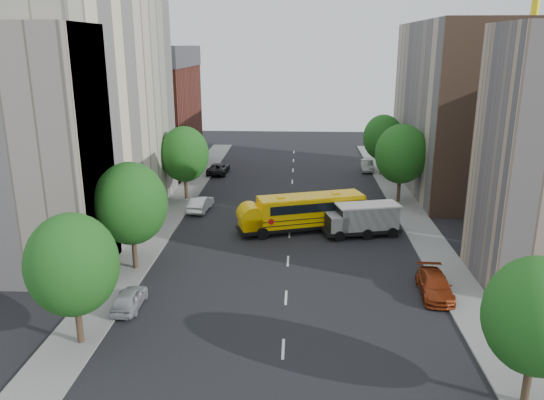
# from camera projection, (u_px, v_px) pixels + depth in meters

# --- Properties ---
(ground) EXTENTS (120.00, 120.00, 0.00)m
(ground) POSITION_uv_depth(u_px,v_px,m) (288.00, 251.00, 41.72)
(ground) COLOR black
(ground) RESTS_ON ground
(sidewalk_left) EXTENTS (3.00, 80.00, 0.12)m
(sidewalk_left) POSITION_uv_depth(u_px,v_px,m) (160.00, 227.00, 47.05)
(sidewalk_left) COLOR slate
(sidewalk_left) RESTS_ON ground
(sidewalk_right) EXTENTS (3.00, 80.00, 0.12)m
(sidewalk_right) POSITION_uv_depth(u_px,v_px,m) (422.00, 231.00, 45.94)
(sidewalk_right) COLOR slate
(sidewalk_right) RESTS_ON ground
(lane_markings) EXTENTS (0.15, 64.00, 0.01)m
(lane_markings) POSITION_uv_depth(u_px,v_px,m) (291.00, 212.00, 51.30)
(lane_markings) COLOR silver
(lane_markings) RESTS_ON ground
(building_left_cream) EXTENTS (10.00, 26.00, 20.00)m
(building_left_cream) POSITION_uv_depth(u_px,v_px,m) (82.00, 113.00, 45.52)
(building_left_cream) COLOR beige
(building_left_cream) RESTS_ON ground
(building_left_redbrick) EXTENTS (10.00, 15.00, 13.00)m
(building_left_redbrick) POSITION_uv_depth(u_px,v_px,m) (153.00, 119.00, 67.59)
(building_left_redbrick) COLOR maroon
(building_left_redbrick) RESTS_ON ground
(building_left_near) EXTENTS (10.00, 7.00, 17.00)m
(building_left_near) POSITION_uv_depth(u_px,v_px,m) (23.00, 154.00, 35.88)
(building_left_near) COLOR tan
(building_left_near) RESTS_ON ground
(building_right_far) EXTENTS (10.00, 22.00, 18.00)m
(building_right_far) POSITION_uv_depth(u_px,v_px,m) (459.00, 108.00, 57.48)
(building_right_far) COLOR tan
(building_right_far) RESTS_ON ground
(building_right_sidewall) EXTENTS (10.10, 0.30, 18.00)m
(building_right_sidewall) POSITION_uv_depth(u_px,v_px,m) (494.00, 122.00, 46.94)
(building_right_sidewall) COLOR brown
(building_right_sidewall) RESTS_ON ground
(street_tree_0) EXTENTS (4.80, 4.80, 7.41)m
(street_tree_0) POSITION_uv_depth(u_px,v_px,m) (72.00, 265.00, 27.53)
(street_tree_0) COLOR #38281C
(street_tree_0) RESTS_ON ground
(street_tree_1) EXTENTS (5.12, 5.12, 7.90)m
(street_tree_1) POSITION_uv_depth(u_px,v_px,m) (131.00, 204.00, 37.02)
(street_tree_1) COLOR #38281C
(street_tree_1) RESTS_ON ground
(street_tree_2) EXTENTS (4.99, 4.99, 7.71)m
(street_tree_2) POSITION_uv_depth(u_px,v_px,m) (185.00, 154.00, 54.31)
(street_tree_2) COLOR #38281C
(street_tree_2) RESTS_ON ground
(street_tree_3) EXTENTS (4.61, 4.61, 7.11)m
(street_tree_3) POSITION_uv_depth(u_px,v_px,m) (537.00, 316.00, 22.69)
(street_tree_3) COLOR #38281C
(street_tree_3) RESTS_ON ground
(street_tree_4) EXTENTS (5.25, 5.25, 8.10)m
(street_tree_4) POSITION_uv_depth(u_px,v_px,m) (401.00, 154.00, 53.17)
(street_tree_4) COLOR #38281C
(street_tree_4) RESTS_ON ground
(street_tree_5) EXTENTS (4.86, 4.86, 7.51)m
(street_tree_5) POSITION_uv_depth(u_px,v_px,m) (383.00, 138.00, 64.78)
(street_tree_5) COLOR #38281C
(street_tree_5) RESTS_ON ground
(school_bus) EXTENTS (11.63, 5.98, 3.22)m
(school_bus) POSITION_uv_depth(u_px,v_px,m) (302.00, 211.00, 45.83)
(school_bus) COLOR black
(school_bus) RESTS_ON ground
(safari_truck) EXTENTS (6.82, 3.72, 2.77)m
(safari_truck) POSITION_uv_depth(u_px,v_px,m) (362.00, 219.00, 44.72)
(safari_truck) COLOR black
(safari_truck) RESTS_ON ground
(parked_car_0) EXTENTS (1.53, 3.79, 1.29)m
(parked_car_0) POSITION_uv_depth(u_px,v_px,m) (129.00, 298.00, 32.56)
(parked_car_0) COLOR #ACADB3
(parked_car_0) RESTS_ON ground
(parked_car_1) EXTENTS (1.96, 4.52, 1.45)m
(parked_car_1) POSITION_uv_depth(u_px,v_px,m) (201.00, 204.00, 51.67)
(parked_car_1) COLOR white
(parked_car_1) RESTS_ON ground
(parked_car_2) EXTENTS (2.51, 5.05, 1.37)m
(parked_car_2) POSITION_uv_depth(u_px,v_px,m) (218.00, 168.00, 66.58)
(parked_car_2) COLOR black
(parked_car_2) RESTS_ON ground
(parked_car_3) EXTENTS (2.17, 4.85, 1.38)m
(parked_car_3) POSITION_uv_depth(u_px,v_px,m) (435.00, 285.00, 34.23)
(parked_car_3) COLOR maroon
(parked_car_3) RESTS_ON ground
(parked_car_5) EXTENTS (1.68, 4.28, 1.39)m
(parked_car_5) POSITION_uv_depth(u_px,v_px,m) (367.00, 165.00, 68.09)
(parked_car_5) COLOR gray
(parked_car_5) RESTS_ON ground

